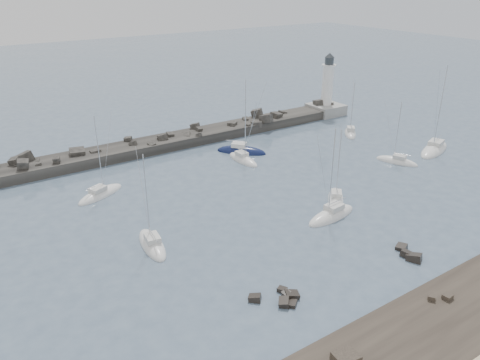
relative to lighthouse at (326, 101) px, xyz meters
name	(u,v)px	position (x,y,z in m)	size (l,w,h in m)	color
ground	(254,248)	(-47.00, -38.00, -3.09)	(400.00, 400.00, 0.00)	#485C71
rock_cluster_near	(281,300)	(-50.43, -47.47, -3.04)	(5.06, 4.29, 1.57)	black
rock_cluster_far	(410,256)	(-33.24, -49.60, -2.94)	(2.55, 4.27, 1.76)	black
breakwater	(91,161)	(-54.74, 0.02, -2.77)	(115.00, 7.42, 5.09)	#2A2825
lighthouse	(326,101)	(0.00, 0.00, 0.00)	(7.00, 7.00, 14.60)	gray
sailboat_3	(152,245)	(-57.02, -30.90, -2.95)	(3.43, 8.12, 12.56)	white
sailboat_4	(101,195)	(-57.65, -13.74, -2.96)	(8.50, 5.76, 12.89)	white
sailboat_5	(243,160)	(-32.40, -13.86, -2.96)	(2.59, 7.78, 12.27)	white
sailboat_6	(336,199)	(-29.80, -34.04, -2.95)	(6.43, 6.72, 11.38)	white
sailboat_7	(241,152)	(-30.33, -10.23, -2.94)	(8.25, 8.62, 14.47)	#0F1840
sailboat_8	(331,216)	(-33.93, -37.46, -2.94)	(8.81, 3.62, 13.64)	white
sailboat_9	(397,162)	(-10.65, -29.28, -2.96)	(4.81, 7.55, 11.50)	white
sailboat_10	(434,150)	(-0.27, -29.24, -2.95)	(11.30, 6.61, 16.91)	white
sailboat_11	(350,134)	(-6.07, -13.78, -2.94)	(6.38, 6.80, 11.51)	white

